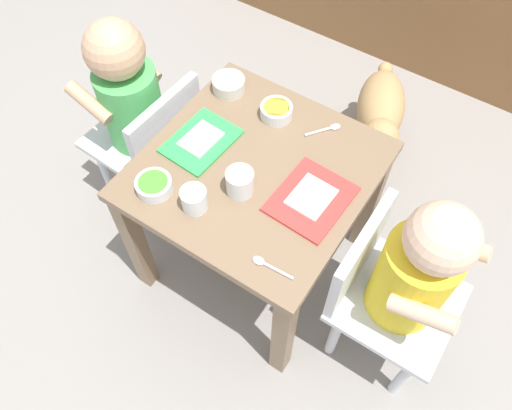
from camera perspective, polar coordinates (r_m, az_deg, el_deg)
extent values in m
plane|color=gray|center=(1.66, 0.00, -5.87)|extent=(7.00, 7.00, 0.00)
cube|color=#7A6047|center=(1.26, 0.00, 3.83)|extent=(0.54, 0.54, 0.03)
cube|color=#7A6047|center=(1.46, -13.15, -4.10)|extent=(0.04, 0.04, 0.45)
cube|color=#7A6047|center=(1.32, 3.01, -14.23)|extent=(0.04, 0.04, 0.45)
cube|color=#7A6047|center=(1.66, -2.34, 8.05)|extent=(0.04, 0.04, 0.45)
cube|color=#7A6047|center=(1.53, 12.50, 0.48)|extent=(0.04, 0.04, 0.45)
cube|color=silver|center=(1.62, -12.57, 7.31)|extent=(0.29, 0.29, 0.02)
cube|color=silver|center=(1.46, -9.78, 8.18)|extent=(0.04, 0.27, 0.22)
cylinder|color=#4CB259|center=(1.52, -13.50, 10.56)|extent=(0.17, 0.17, 0.25)
sphere|color=tan|center=(1.40, -15.43, 16.24)|extent=(0.16, 0.16, 0.16)
cylinder|color=silver|center=(1.82, -11.90, 7.75)|extent=(0.03, 0.03, 0.27)
cylinder|color=silver|center=(1.74, -16.29, 3.60)|extent=(0.03, 0.03, 0.27)
cylinder|color=silver|center=(1.71, -7.03, 4.89)|extent=(0.03, 0.03, 0.27)
cylinder|color=silver|center=(1.64, -11.50, 0.38)|extent=(0.03, 0.03, 0.27)
cylinder|color=tan|center=(1.55, -12.83, 15.01)|extent=(0.15, 0.05, 0.09)
cylinder|color=tan|center=(1.47, -17.92, 10.67)|extent=(0.15, 0.05, 0.09)
cube|color=silver|center=(1.34, 15.38, -10.39)|extent=(0.28, 0.28, 0.02)
cube|color=silver|center=(1.24, 11.35, -5.44)|extent=(0.02, 0.27, 0.22)
cylinder|color=yellow|center=(1.22, 16.82, -7.86)|extent=(0.17, 0.17, 0.26)
sphere|color=beige|center=(1.06, 19.88, -3.50)|extent=(0.15, 0.15, 0.15)
cylinder|color=silver|center=(1.44, 16.04, -17.66)|extent=(0.03, 0.03, 0.27)
cylinder|color=silver|center=(1.52, 19.16, -11.25)|extent=(0.03, 0.03, 0.27)
cylinder|color=silver|center=(1.43, 8.73, -13.86)|extent=(0.03, 0.03, 0.27)
cylinder|color=silver|center=(1.51, 12.37, -7.73)|extent=(0.03, 0.03, 0.27)
cylinder|color=beige|center=(1.12, 17.93, -11.36)|extent=(0.15, 0.04, 0.09)
cylinder|color=beige|center=(1.22, 21.37, -4.16)|extent=(0.15, 0.04, 0.09)
ellipsoid|color=tan|center=(1.80, 13.64, 10.57)|extent=(0.26, 0.34, 0.17)
sphere|color=tan|center=(1.65, 13.56, 7.36)|extent=(0.12, 0.12, 0.12)
sphere|color=black|center=(1.63, 13.45, 6.21)|extent=(0.05, 0.05, 0.05)
torus|color=green|center=(1.68, 13.55, 7.91)|extent=(0.10, 0.06, 0.10)
sphere|color=tan|center=(1.88, 14.11, 14.34)|extent=(0.05, 0.05, 0.05)
cylinder|color=tan|center=(1.85, 11.17, 5.99)|extent=(0.04, 0.04, 0.14)
cylinder|color=tan|center=(1.86, 14.04, 5.49)|extent=(0.04, 0.04, 0.14)
cylinder|color=tan|center=(1.96, 11.59, 9.66)|extent=(0.04, 0.04, 0.14)
cylinder|color=tan|center=(1.97, 14.31, 9.17)|extent=(0.04, 0.04, 0.14)
cube|color=green|center=(1.31, -6.09, 7.03)|extent=(0.15, 0.19, 0.01)
cube|color=white|center=(1.30, -6.13, 7.26)|extent=(0.08, 0.10, 0.01)
cube|color=red|center=(1.20, 6.10, 0.67)|extent=(0.17, 0.20, 0.01)
cube|color=white|center=(1.19, 6.13, 0.88)|extent=(0.09, 0.11, 0.01)
cylinder|color=white|center=(1.17, -6.86, 0.63)|extent=(0.06, 0.06, 0.06)
cylinder|color=silver|center=(1.18, -6.80, 0.28)|extent=(0.05, 0.05, 0.03)
cylinder|color=white|center=(1.19, -1.80, 2.53)|extent=(0.07, 0.07, 0.06)
cylinder|color=silver|center=(1.20, -1.77, 2.01)|extent=(0.06, 0.06, 0.03)
cylinder|color=silver|center=(1.42, -3.04, 13.14)|extent=(0.09, 0.09, 0.04)
cylinder|color=gold|center=(1.41, -3.07, 13.60)|extent=(0.07, 0.07, 0.01)
cylinder|color=white|center=(1.22, -11.21, 2.11)|extent=(0.09, 0.09, 0.03)
cylinder|color=#4C8C33|center=(1.21, -11.31, 2.47)|extent=(0.07, 0.07, 0.01)
cylinder|color=white|center=(1.35, 2.26, 10.30)|extent=(0.08, 0.08, 0.03)
cylinder|color=gold|center=(1.34, 2.28, 10.72)|extent=(0.07, 0.07, 0.01)
cylinder|color=silver|center=(1.33, 6.89, 8.08)|extent=(0.05, 0.06, 0.01)
ellipsoid|color=silver|center=(1.35, 8.74, 8.56)|extent=(0.03, 0.03, 0.01)
cylinder|color=silver|center=(1.10, 2.43, -7.25)|extent=(0.08, 0.01, 0.01)
ellipsoid|color=silver|center=(1.11, 0.28, -6.15)|extent=(0.03, 0.02, 0.01)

